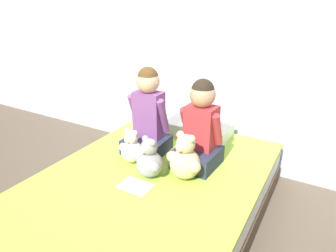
{
  "coord_description": "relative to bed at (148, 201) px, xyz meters",
  "views": [
    {
      "loc": [
        0.97,
        -1.42,
        1.48
      ],
      "look_at": [
        0.0,
        0.28,
        0.65
      ],
      "focal_mm": 32.0,
      "sensor_mm": 36.0,
      "label": 1
    }
  ],
  "objects": [
    {
      "name": "wall_behind_bed",
      "position": [
        0.0,
        1.13,
        1.07
      ],
      "size": [
        8.0,
        0.06,
        2.5
      ],
      "color": "silver",
      "rests_on": "ground_plane"
    },
    {
      "name": "sign_card",
      "position": [
        -0.02,
        -0.12,
        0.19
      ],
      "size": [
        0.21,
        0.15,
        0.0
      ],
      "color": "white",
      "rests_on": "bed"
    },
    {
      "name": "ground_plane",
      "position": [
        0.0,
        0.0,
        -0.18
      ],
      "size": [
        14.0,
        14.0,
        0.0
      ],
      "primitive_type": "plane",
      "color": "brown"
    },
    {
      "name": "bed",
      "position": [
        0.0,
        0.0,
        0.0
      ],
      "size": [
        1.41,
        2.01,
        0.37
      ],
      "color": "#473828",
      "rests_on": "ground_plane"
    },
    {
      "name": "pillow_at_headboard",
      "position": [
        0.0,
        0.82,
        0.24
      ],
      "size": [
        0.56,
        0.31,
        0.11
      ],
      "color": "white",
      "rests_on": "bed"
    },
    {
      "name": "child_on_right",
      "position": [
        0.21,
        0.36,
        0.47
      ],
      "size": [
        0.31,
        0.32,
        0.63
      ],
      "rotation": [
        0.0,
        0.0,
        -0.05
      ],
      "color": "#282D47",
      "rests_on": "bed"
    },
    {
      "name": "teddy_bear_held_by_left_child",
      "position": [
        -0.22,
        0.14,
        0.3
      ],
      "size": [
        0.22,
        0.16,
        0.26
      ],
      "rotation": [
        0.0,
        0.0,
        -0.14
      ],
      "color": "silver",
      "rests_on": "bed"
    },
    {
      "name": "teddy_bear_held_by_right_child",
      "position": [
        0.21,
        0.13,
        0.32
      ],
      "size": [
        0.27,
        0.21,
        0.33
      ],
      "rotation": [
        0.0,
        0.0,
        -0.24
      ],
      "color": "#D1B78E",
      "rests_on": "bed"
    },
    {
      "name": "teddy_bear_between_children",
      "position": [
        -0.01,
        0.03,
        0.31
      ],
      "size": [
        0.23,
        0.18,
        0.29
      ],
      "rotation": [
        0.0,
        0.0,
        -0.38
      ],
      "color": "#939399",
      "rests_on": "bed"
    },
    {
      "name": "child_on_left",
      "position": [
        -0.22,
        0.36,
        0.48
      ],
      "size": [
        0.32,
        0.31,
        0.66
      ],
      "rotation": [
        0.0,
        0.0,
        0.04
      ],
      "color": "#282D47",
      "rests_on": "bed"
    }
  ]
}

